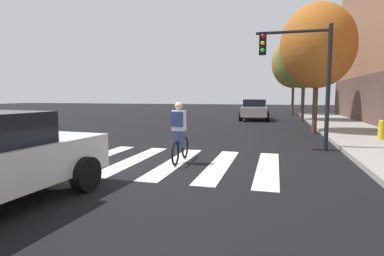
% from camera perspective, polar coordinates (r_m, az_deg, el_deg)
% --- Properties ---
extents(ground_plane, '(120.00, 120.00, 0.00)m').
position_cam_1_polar(ground_plane, '(8.91, -7.32, -6.11)').
color(ground_plane, black).
extents(crosswalk_stripes, '(8.09, 4.10, 0.01)m').
position_cam_1_polar(crosswalk_stripes, '(9.14, -10.67, -5.82)').
color(crosswalk_stripes, silver).
rests_on(crosswalk_stripes, ground).
extents(manhole_cover, '(0.64, 0.64, 0.01)m').
position_cam_1_polar(manhole_cover, '(7.09, -22.82, -9.66)').
color(manhole_cover, '#473D1E').
rests_on(manhole_cover, ground).
extents(sedan_mid, '(2.31, 4.67, 1.59)m').
position_cam_1_polar(sedan_mid, '(24.44, 11.47, 3.40)').
color(sedan_mid, '#B7B7BC').
rests_on(sedan_mid, ground).
extents(cyclist, '(0.37, 1.71, 1.69)m').
position_cam_1_polar(cyclist, '(8.55, -2.37, -0.84)').
color(cyclist, black).
rests_on(cyclist, ground).
extents(traffic_light_near, '(2.47, 0.28, 4.20)m').
position_cam_1_polar(traffic_light_near, '(11.24, 19.74, 10.74)').
color(traffic_light_near, black).
rests_on(traffic_light_near, ground).
extents(fire_hydrant, '(0.33, 0.22, 0.78)m').
position_cam_1_polar(fire_hydrant, '(14.18, 31.54, -0.29)').
color(fire_hydrant, gold).
rests_on(fire_hydrant, sidewalk).
extents(street_tree_near, '(3.55, 3.55, 6.31)m').
position_cam_1_polar(street_tree_near, '(16.64, 22.13, 13.83)').
color(street_tree_near, '#4C3823').
rests_on(street_tree_near, ground).
extents(street_tree_mid, '(3.82, 3.82, 6.80)m').
position_cam_1_polar(street_tree_mid, '(24.15, 20.02, 12.11)').
color(street_tree_mid, '#4C3823').
rests_on(street_tree_mid, ground).
extents(street_tree_far, '(4.17, 4.17, 7.41)m').
position_cam_1_polar(street_tree_far, '(31.82, 18.29, 11.34)').
color(street_tree_far, '#4C3823').
rests_on(street_tree_far, ground).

